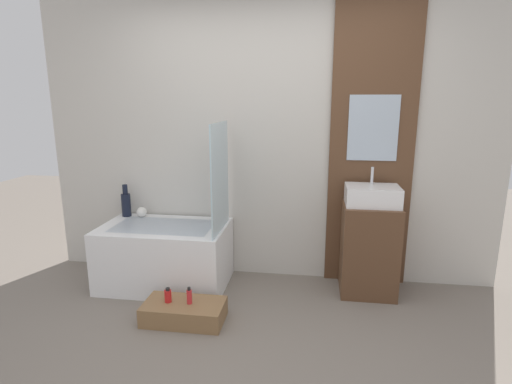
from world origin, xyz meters
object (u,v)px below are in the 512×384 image
wooden_step_bench (184,312)px  vase_round_light (142,212)px  sink (372,196)px  bottle_soap_secondary (189,296)px  vase_tall_dark (126,203)px  bottle_soap_primary (168,296)px  bathtub (165,255)px

wooden_step_bench → vase_round_light: vase_round_light is taller
sink → vase_round_light: sink is taller
bottle_soap_secondary → vase_tall_dark: bearing=136.3°
wooden_step_bench → bottle_soap_primary: 0.18m
vase_tall_dark → bottle_soap_primary: size_ratio=2.68×
wooden_step_bench → bottle_soap_primary: bearing=-180.0°
bathtub → wooden_step_bench: bearing=-58.3°
bathtub → bottle_soap_primary: 0.64m
sink → vase_tall_dark: bearing=176.6°
bathtub → vase_round_light: size_ratio=11.87×
bathtub → bottle_soap_secondary: size_ratio=8.48×
bathtub → bottle_soap_secondary: bathtub is taller
bottle_soap_primary → bottle_soap_secondary: 0.17m
bottle_soap_primary → vase_tall_dark: bearing=130.2°
bottle_soap_primary → sink: bearing=24.1°
wooden_step_bench → vase_round_light: 1.20m
bathtub → bottle_soap_secondary: (0.41, -0.59, -0.07)m
wooden_step_bench → bottle_soap_primary: bottle_soap_primary is taller
wooden_step_bench → vase_tall_dark: bearing=134.8°
bottle_soap_secondary → sink: bearing=26.6°
sink → wooden_step_bench: bearing=-154.1°
vase_tall_dark → vase_round_light: size_ratio=3.28×
vase_round_light → bottle_soap_secondary: 1.18m
sink → vase_tall_dark: sink is taller
bottle_soap_secondary → vase_round_light: bearing=130.9°
bathtub → bottle_soap_secondary: bearing=-55.2°
wooden_step_bench → sink: sink is taller
bathtub → bottle_soap_primary: size_ratio=9.70×
wooden_step_bench → sink: (1.45, 0.70, 0.80)m
bathtub → wooden_step_bench: bathtub is taller
vase_round_light → bottle_soap_secondary: vase_round_light is taller
bathtub → wooden_step_bench: (0.36, -0.59, -0.21)m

